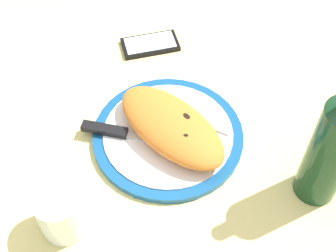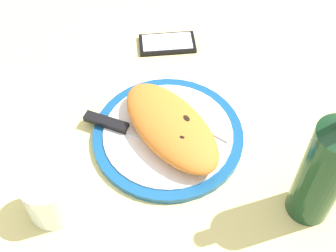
{
  "view_description": "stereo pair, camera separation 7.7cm",
  "coord_description": "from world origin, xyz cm",
  "px_view_note": "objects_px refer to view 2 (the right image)",
  "views": [
    {
      "loc": [
        -29.91,
        42.13,
        70.18
      ],
      "look_at": [
        0.0,
        0.0,
        3.62
      ],
      "focal_mm": 49.43,
      "sensor_mm": 36.0,
      "label": 1
    },
    {
      "loc": [
        -35.83,
        37.22,
        70.18
      ],
      "look_at": [
        0.0,
        0.0,
        3.62
      ],
      "focal_mm": 49.43,
      "sensor_mm": 36.0,
      "label": 2
    }
  ],
  "objects_px": {
    "calzone": "(171,126)",
    "fork": "(188,119)",
    "knife": "(121,127)",
    "smartphone": "(167,43)",
    "water_glass": "(49,198)",
    "plate": "(168,135)",
    "wine_bottle": "(325,169)"
  },
  "relations": [
    {
      "from": "calzone",
      "to": "water_glass",
      "type": "distance_m",
      "value": 0.25
    },
    {
      "from": "knife",
      "to": "water_glass",
      "type": "distance_m",
      "value": 0.19
    },
    {
      "from": "fork",
      "to": "knife",
      "type": "xyz_separation_m",
      "value": [
        0.07,
        0.1,
        0.0
      ]
    },
    {
      "from": "plate",
      "to": "calzone",
      "type": "xyz_separation_m",
      "value": [
        -0.01,
        -0.0,
        0.03
      ]
    },
    {
      "from": "plate",
      "to": "knife",
      "type": "height_order",
      "value": "knife"
    },
    {
      "from": "plate",
      "to": "smartphone",
      "type": "xyz_separation_m",
      "value": [
        0.18,
        -0.18,
        -0.0
      ]
    },
    {
      "from": "plate",
      "to": "smartphone",
      "type": "bearing_deg",
      "value": -45.73
    },
    {
      "from": "fork",
      "to": "water_glass",
      "type": "bearing_deg",
      "value": 82.33
    },
    {
      "from": "smartphone",
      "to": "water_glass",
      "type": "bearing_deg",
      "value": 108.7
    },
    {
      "from": "knife",
      "to": "wine_bottle",
      "type": "xyz_separation_m",
      "value": [
        -0.34,
        -0.11,
        0.1
      ]
    },
    {
      "from": "knife",
      "to": "wine_bottle",
      "type": "distance_m",
      "value": 0.37
    },
    {
      "from": "water_glass",
      "to": "wine_bottle",
      "type": "distance_m",
      "value": 0.43
    },
    {
      "from": "smartphone",
      "to": "wine_bottle",
      "type": "xyz_separation_m",
      "value": [
        -0.45,
        0.12,
        0.11
      ]
    },
    {
      "from": "calzone",
      "to": "knife",
      "type": "relative_size",
      "value": 1.24
    },
    {
      "from": "calzone",
      "to": "fork",
      "type": "height_order",
      "value": "calzone"
    },
    {
      "from": "calzone",
      "to": "smartphone",
      "type": "height_order",
      "value": "calzone"
    },
    {
      "from": "plate",
      "to": "calzone",
      "type": "bearing_deg",
      "value": -175.2
    },
    {
      "from": "calzone",
      "to": "knife",
      "type": "height_order",
      "value": "calzone"
    },
    {
      "from": "plate",
      "to": "wine_bottle",
      "type": "relative_size",
      "value": 0.98
    },
    {
      "from": "plate",
      "to": "water_glass",
      "type": "xyz_separation_m",
      "value": [
        0.03,
        0.24,
        0.03
      ]
    },
    {
      "from": "fork",
      "to": "knife",
      "type": "bearing_deg",
      "value": 54.26
    },
    {
      "from": "plate",
      "to": "water_glass",
      "type": "bearing_deg",
      "value": 81.91
    },
    {
      "from": "knife",
      "to": "smartphone",
      "type": "distance_m",
      "value": 0.26
    },
    {
      "from": "plate",
      "to": "smartphone",
      "type": "height_order",
      "value": "plate"
    },
    {
      "from": "water_glass",
      "to": "smartphone",
      "type": "bearing_deg",
      "value": -71.3
    },
    {
      "from": "fork",
      "to": "water_glass",
      "type": "distance_m",
      "value": 0.29
    },
    {
      "from": "calzone",
      "to": "water_glass",
      "type": "relative_size",
      "value": 2.91
    },
    {
      "from": "plate",
      "to": "calzone",
      "type": "distance_m",
      "value": 0.03
    },
    {
      "from": "calzone",
      "to": "fork",
      "type": "relative_size",
      "value": 1.7
    },
    {
      "from": "calzone",
      "to": "fork",
      "type": "distance_m",
      "value": 0.05
    },
    {
      "from": "wine_bottle",
      "to": "fork",
      "type": "bearing_deg",
      "value": 2.09
    },
    {
      "from": "plate",
      "to": "fork",
      "type": "distance_m",
      "value": 0.05
    }
  ]
}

